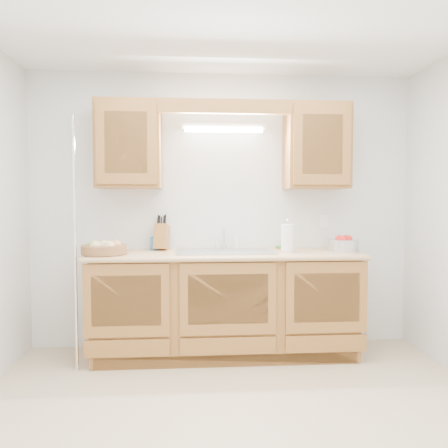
{
  "coord_description": "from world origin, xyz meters",
  "views": [
    {
      "loc": [
        -0.28,
        -2.54,
        1.34
      ],
      "look_at": [
        -0.04,
        0.85,
        1.16
      ],
      "focal_mm": 35.0,
      "sensor_mm": 36.0,
      "label": 1
    }
  ],
  "objects": [
    {
      "name": "room",
      "position": [
        0.0,
        0.0,
        1.25
      ],
      "size": [
        3.52,
        3.5,
        2.5
      ],
      "color": "#C1A98B",
      "rests_on": "ground"
    },
    {
      "name": "base_cabinets",
      "position": [
        0.0,
        1.2,
        0.44
      ],
      "size": [
        2.2,
        0.6,
        0.86
      ],
      "primitive_type": "cube",
      "color": "brown",
      "rests_on": "ground"
    },
    {
      "name": "countertop",
      "position": [
        0.0,
        1.19,
        0.88
      ],
      "size": [
        2.3,
        0.63,
        0.04
      ],
      "primitive_type": "cube",
      "color": "tan",
      "rests_on": "base_cabinets"
    },
    {
      "name": "upper_cabinet_left",
      "position": [
        -0.83,
        1.33,
        1.83
      ],
      "size": [
        0.55,
        0.33,
        0.75
      ],
      "primitive_type": "cube",
      "color": "brown",
      "rests_on": "room"
    },
    {
      "name": "upper_cabinet_right",
      "position": [
        0.83,
        1.33,
        1.83
      ],
      "size": [
        0.55,
        0.33,
        0.75
      ],
      "primitive_type": "cube",
      "color": "brown",
      "rests_on": "room"
    },
    {
      "name": "valance",
      "position": [
        0.0,
        1.19,
        2.14
      ],
      "size": [
        2.2,
        0.05,
        0.12
      ],
      "primitive_type": "cube",
      "color": "brown",
      "rests_on": "room"
    },
    {
      "name": "fluorescent_fixture",
      "position": [
        0.0,
        1.42,
        2.0
      ],
      "size": [
        0.76,
        0.08,
        0.08
      ],
      "color": "white",
      "rests_on": "room"
    },
    {
      "name": "sink",
      "position": [
        0.0,
        1.21,
        0.83
      ],
      "size": [
        0.84,
        0.46,
        0.36
      ],
      "color": "#9E9EA3",
      "rests_on": "countertop"
    },
    {
      "name": "wire_shelf_pole",
      "position": [
        -1.2,
        0.94,
        1.0
      ],
      "size": [
        0.03,
        0.03,
        2.0
      ],
      "primitive_type": "cylinder",
      "color": "silver",
      "rests_on": "ground"
    },
    {
      "name": "outlet_plate",
      "position": [
        0.95,
        1.49,
        1.15
      ],
      "size": [
        0.08,
        0.01,
        0.12
      ],
      "primitive_type": "cube",
      "color": "white",
      "rests_on": "room"
    },
    {
      "name": "fruit_basket",
      "position": [
        -1.01,
        1.1,
        0.95
      ],
      "size": [
        0.43,
        0.43,
        0.12
      ],
      "rotation": [
        0.0,
        0.0,
        0.18
      ],
      "color": "brown",
      "rests_on": "countertop"
    },
    {
      "name": "knife_block",
      "position": [
        -0.56,
        1.41,
        1.02
      ],
      "size": [
        0.14,
        0.21,
        0.33
      ],
      "rotation": [
        0.0,
        0.0,
        -0.17
      ],
      "color": "brown",
      "rests_on": "countertop"
    },
    {
      "name": "orange_canister",
      "position": [
        -0.54,
        1.41,
        1.01
      ],
      "size": [
        0.08,
        0.08,
        0.22
      ],
      "rotation": [
        0.0,
        0.0,
        0.09
      ],
      "color": "orange",
      "rests_on": "countertop"
    },
    {
      "name": "soap_bottle",
      "position": [
        -0.61,
        1.41,
        0.99
      ],
      "size": [
        0.09,
        0.09,
        0.17
      ],
      "primitive_type": "imported",
      "rotation": [
        0.0,
        0.0,
        -0.15
      ],
      "color": "#2471B4",
      "rests_on": "countertop"
    },
    {
      "name": "sponge",
      "position": [
        0.55,
        1.44,
        0.91
      ],
      "size": [
        0.12,
        0.08,
        0.02
      ],
      "rotation": [
        0.0,
        0.0,
        0.05
      ],
      "color": "#CC333F",
      "rests_on": "countertop"
    },
    {
      "name": "paper_towel",
      "position": [
        0.54,
        1.18,
        1.02
      ],
      "size": [
        0.14,
        0.14,
        0.29
      ],
      "rotation": [
        0.0,
        0.0,
        0.3
      ],
      "color": "silver",
      "rests_on": "countertop"
    },
    {
      "name": "apple_bowl",
      "position": [
        1.03,
        1.18,
        0.96
      ],
      "size": [
        0.29,
        0.29,
        0.14
      ],
      "rotation": [
        0.0,
        0.0,
        -0.06
      ],
      "color": "silver",
      "rests_on": "countertop"
    }
  ]
}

